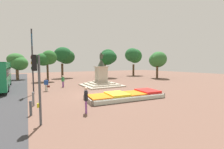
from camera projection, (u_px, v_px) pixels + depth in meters
ground_plane at (100, 95)px, 15.27m from camera, size 95.60×95.60×0.00m
flower_planter at (126, 96)px, 13.79m from camera, size 7.39×3.32×0.61m
statue_monument at (101, 79)px, 21.62m from camera, size 5.20×5.20×4.81m
traffic_light_near_crossing at (37, 77)px, 7.56m from camera, size 0.41×0.29×3.63m
banner_pole at (32, 59)px, 15.36m from camera, size 0.14×1.07×6.74m
pedestrian_with_handbag at (46, 84)px, 17.43m from camera, size 0.59×0.55×1.52m
pedestrian_near_planter at (63, 80)px, 20.36m from camera, size 0.43×0.43×1.62m
pedestrian_crossing_plaza at (86, 98)px, 9.61m from camera, size 0.32×0.55×1.70m
kerb_bollard_south at (31, 108)px, 9.18m from camera, size 0.17×0.17×0.94m
kerb_bollard_mid_a at (33, 99)px, 11.30m from camera, size 0.17×0.17×1.08m
park_tree_far_left at (108, 58)px, 34.38m from camera, size 3.85×4.52×6.59m
park_tree_behind_statue at (158, 59)px, 32.80m from camera, size 4.20×4.65×5.87m
park_tree_far_right at (17, 62)px, 30.15m from camera, size 3.78×3.72×5.33m
park_tree_street_side at (46, 59)px, 26.98m from camera, size 3.69×3.05×5.64m
park_tree_mid_canopy at (133, 56)px, 41.07m from camera, size 4.85×3.96×7.50m
park_tree_distant at (65, 56)px, 33.84m from camera, size 4.63×3.87×6.94m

